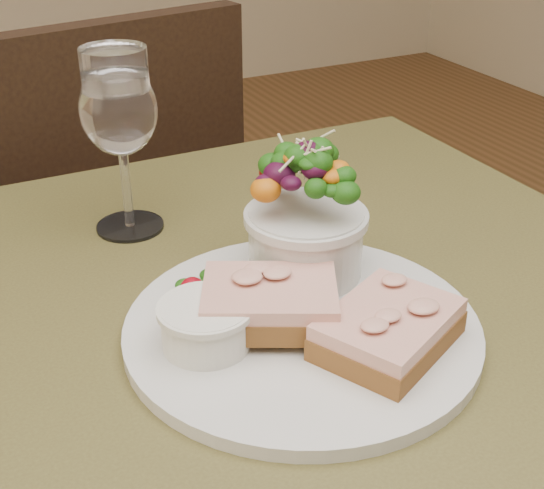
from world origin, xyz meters
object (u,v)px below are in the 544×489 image
chair_far (94,342)px  sandwich_front (388,329)px  cafe_table (268,422)px  sandwich_back (270,302)px  wine_glass (119,115)px  dinner_plate (302,329)px  ramekin (206,323)px  salad_bowl (306,214)px

chair_far → sandwich_front: chair_far is taller
cafe_table → chair_far: bearing=91.3°
chair_far → sandwich_front: 0.91m
cafe_table → sandwich_back: sandwich_back is taller
cafe_table → wine_glass: wine_glass is taller
cafe_table → dinner_plate: dinner_plate is taller
ramekin → wine_glass: size_ratio=0.40×
cafe_table → ramekin: 0.15m
sandwich_front → ramekin: ramekin is taller
sandwich_front → cafe_table: bearing=104.5°
dinner_plate → ramekin: 0.09m
salad_bowl → wine_glass: size_ratio=0.73×
wine_glass → ramekin: bearing=-92.9°
chair_far → sandwich_back: bearing=80.5°
dinner_plate → sandwich_back: size_ratio=2.20×
ramekin → wine_glass: bearing=87.1°
sandwich_back → wine_glass: 0.26m
cafe_table → sandwich_front: (0.07, -0.08, 0.13)m
chair_far → sandwich_back: size_ratio=6.78×
cafe_table → sandwich_front: sandwich_front is taller
chair_far → salad_bowl: (0.08, -0.64, 0.53)m
dinner_plate → wine_glass: 0.28m
sandwich_back → chair_far: bearing=117.7°
dinner_plate → sandwich_front: size_ratio=2.17×
cafe_table → ramekin: bearing=-168.6°
dinner_plate → sandwich_front: (0.04, -0.06, 0.02)m
cafe_table → salad_bowl: bearing=39.0°
sandwich_front → wine_glass: bearing=84.2°
chair_far → ramekin: (-0.04, -0.70, 0.49)m
cafe_table → dinner_plate: 0.11m
dinner_plate → sandwich_back: sandwich_back is taller
sandwich_back → salad_bowl: salad_bowl is taller
sandwich_front → chair_far: bearing=70.0°
sandwich_front → salad_bowl: 0.13m
sandwich_back → salad_bowl: (0.07, 0.06, 0.04)m
cafe_table → sandwich_front: bearing=-49.4°
cafe_table → sandwich_front: size_ratio=5.95×
ramekin → sandwich_front: bearing=-27.3°
dinner_plate → salad_bowl: salad_bowl is taller
cafe_table → ramekin: size_ratio=11.46×
chair_far → wine_glass: 0.74m
cafe_table → ramekin: (-0.06, -0.01, 0.13)m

